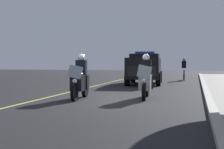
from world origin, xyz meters
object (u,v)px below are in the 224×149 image
Objects in this scene: police_suv at (145,67)px; police_motorcycle_lead_left at (80,81)px; police_motorcycle_lead_right at (146,80)px; cyclist_background at (184,69)px.

police_motorcycle_lead_left is at bearing -7.25° from police_suv.
police_motorcycle_lead_left is at bearing -71.99° from police_motorcycle_lead_right.
police_motorcycle_lead_left is 14.04m from cyclist_background.
police_suv is 2.86× the size of cyclist_background.
police_suv is at bearing -171.18° from police_motorcycle_lead_right.
police_suv is at bearing 172.75° from police_motorcycle_lead_left.
police_motorcycle_lead_right is at bearing -4.48° from cyclist_background.
cyclist_background is (-12.86, 1.01, 0.14)m from police_motorcycle_lead_right.
police_motorcycle_lead_right is at bearing 8.82° from police_suv.
police_suv is 5.30m from cyclist_background.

